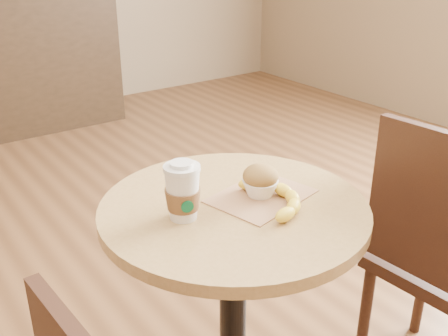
{
  "coord_description": "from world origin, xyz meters",
  "views": [
    {
      "loc": [
        -0.59,
        -0.8,
        1.33
      ],
      "look_at": [
        0.08,
        0.12,
        0.83
      ],
      "focal_mm": 42.0,
      "sensor_mm": 36.0,
      "label": 1
    }
  ],
  "objects_px": {
    "muffin": "(260,181)",
    "banana": "(274,196)",
    "chair_right": "(447,259)",
    "coffee_cup": "(183,193)",
    "cafe_table": "(233,287)"
  },
  "relations": [
    {
      "from": "coffee_cup",
      "to": "muffin",
      "type": "height_order",
      "value": "coffee_cup"
    },
    {
      "from": "muffin",
      "to": "banana",
      "type": "distance_m",
      "value": 0.05
    },
    {
      "from": "coffee_cup",
      "to": "banana",
      "type": "relative_size",
      "value": 0.6
    },
    {
      "from": "chair_right",
      "to": "muffin",
      "type": "relative_size",
      "value": 10.16
    },
    {
      "from": "muffin",
      "to": "chair_right",
      "type": "bearing_deg",
      "value": -24.93
    },
    {
      "from": "chair_right",
      "to": "coffee_cup",
      "type": "distance_m",
      "value": 0.82
    },
    {
      "from": "cafe_table",
      "to": "banana",
      "type": "relative_size",
      "value": 3.29
    },
    {
      "from": "chair_right",
      "to": "banana",
      "type": "bearing_deg",
      "value": 66.07
    },
    {
      "from": "coffee_cup",
      "to": "muffin",
      "type": "bearing_deg",
      "value": 12.35
    },
    {
      "from": "coffee_cup",
      "to": "muffin",
      "type": "relative_size",
      "value": 1.54
    },
    {
      "from": "coffee_cup",
      "to": "banana",
      "type": "xyz_separation_m",
      "value": [
        0.21,
        -0.06,
        -0.04
      ]
    },
    {
      "from": "chair_right",
      "to": "banana",
      "type": "xyz_separation_m",
      "value": [
        -0.5,
        0.19,
        0.27
      ]
    },
    {
      "from": "chair_right",
      "to": "coffee_cup",
      "type": "xyz_separation_m",
      "value": [
        -0.71,
        0.25,
        0.32
      ]
    },
    {
      "from": "coffee_cup",
      "to": "banana",
      "type": "height_order",
      "value": "coffee_cup"
    },
    {
      "from": "chair_right",
      "to": "coffee_cup",
      "type": "height_order",
      "value": "chair_right"
    }
  ]
}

